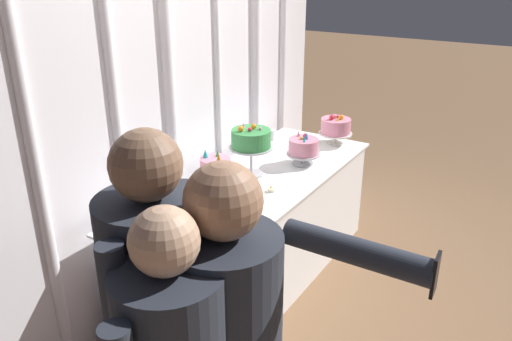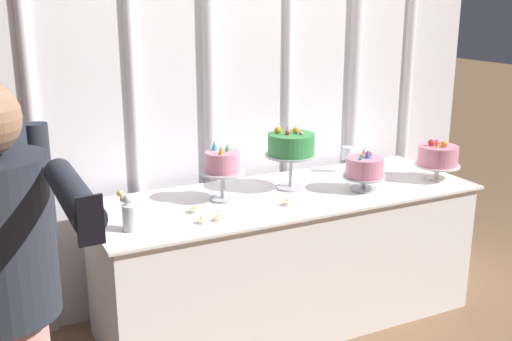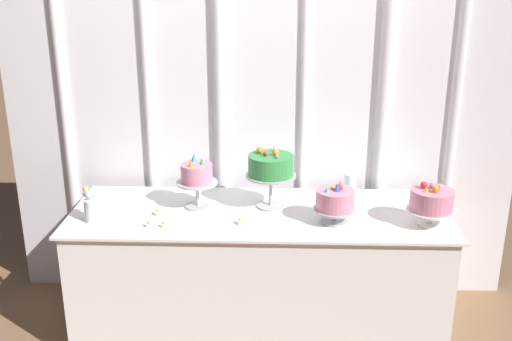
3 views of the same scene
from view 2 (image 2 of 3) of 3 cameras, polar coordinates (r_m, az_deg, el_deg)
name	(u,v)px [view 2 (image 2 of 3)]	position (r m, az deg, el deg)	size (l,w,h in m)	color
ground_plane	(294,326)	(3.59, 3.52, -14.23)	(24.00, 24.00, 0.00)	#846042
draped_curtain	(249,49)	(3.63, -0.61, 11.20)	(3.21, 0.20, 2.74)	white
cake_table	(286,257)	(3.49, 2.81, -8.08)	(2.13, 0.76, 0.76)	white
cake_display_leftmost	(222,165)	(3.20, -3.15, 0.50)	(0.24, 0.24, 0.31)	#B2B2B7
cake_display_midleft	(291,147)	(3.38, 3.27, 2.24)	(0.29, 0.29, 0.35)	#B2B2B7
cake_display_midright	(364,169)	(3.43, 10.05, 0.17)	(0.24, 0.24, 0.23)	#B2B2B7
cake_display_rightmost	(438,157)	(3.72, 16.57, 1.23)	(0.26, 0.26, 0.24)	silver
wine_glass	(348,154)	(3.76, 8.52, 1.54)	(0.07, 0.07, 0.16)	silver
flower_vase	(130,214)	(2.87, -11.61, -3.96)	(0.09, 0.10, 0.19)	silver
tealight_far_left	(202,221)	(2.93, -5.08, -4.74)	(0.05, 0.05, 0.03)	beige
tealight_near_left	(194,210)	(3.07, -5.79, -3.71)	(0.05, 0.05, 0.04)	beige
tealight_near_right	(218,219)	(2.96, -3.57, -4.51)	(0.04, 0.04, 0.03)	beige
tealight_far_right	(287,203)	(3.16, 2.88, -3.06)	(0.05, 0.05, 0.04)	beige
guest_girl_blue_dress	(3,301)	(2.17, -22.44, -11.16)	(0.50, 0.83, 1.57)	#D6938E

